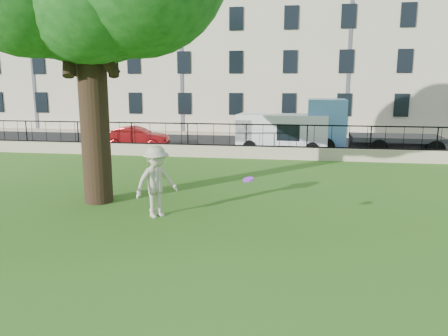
% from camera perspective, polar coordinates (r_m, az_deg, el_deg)
% --- Properties ---
extents(ground, '(120.00, 120.00, 0.00)m').
position_cam_1_polar(ground, '(10.58, -4.32, -9.67)').
color(ground, '#326117').
rests_on(ground, ground).
extents(retaining_wall, '(50.00, 0.40, 0.60)m').
position_cam_1_polar(retaining_wall, '(22.01, 2.89, 2.09)').
color(retaining_wall, tan).
rests_on(retaining_wall, ground).
extents(iron_railing, '(50.00, 0.05, 1.13)m').
position_cam_1_polar(iron_railing, '(21.90, 2.91, 4.29)').
color(iron_railing, black).
rests_on(iron_railing, retaining_wall).
extents(street, '(60.00, 9.00, 0.01)m').
position_cam_1_polar(street, '(26.68, 3.99, 3.02)').
color(street, black).
rests_on(street, ground).
extents(sidewalk, '(60.00, 1.40, 0.12)m').
position_cam_1_polar(sidewalk, '(31.82, 4.84, 4.42)').
color(sidewalk, tan).
rests_on(sidewalk, ground).
extents(building_row, '(56.40, 10.40, 13.80)m').
position_cam_1_polar(building_row, '(37.39, 5.70, 15.92)').
color(building_row, beige).
rests_on(building_row, ground).
extents(man, '(1.44, 1.48, 2.03)m').
position_cam_1_polar(man, '(12.38, -8.83, -1.77)').
color(man, '#BDB499').
rests_on(man, ground).
extents(frisbee, '(0.30, 0.31, 0.12)m').
position_cam_1_polar(frisbee, '(10.45, 3.19, -1.50)').
color(frisbee, '#9C29E9').
extents(red_sedan, '(3.84, 1.66, 1.23)m').
position_cam_1_polar(red_sedan, '(25.83, -11.38, 3.93)').
color(red_sedan, '#A61419').
rests_on(red_sedan, street).
extents(white_van, '(5.00, 2.25, 2.05)m').
position_cam_1_polar(white_van, '(24.18, 7.62, 4.54)').
color(white_van, silver).
rests_on(white_van, street).
extents(blue_truck, '(6.91, 2.63, 2.87)m').
position_cam_1_polar(blue_truck, '(24.70, 18.84, 5.14)').
color(blue_truck, '#5385C3').
rests_on(blue_truck, street).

